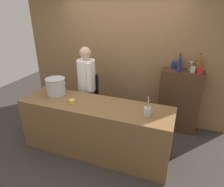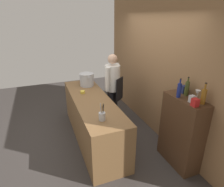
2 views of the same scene
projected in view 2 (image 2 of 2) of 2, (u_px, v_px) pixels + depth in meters
name	position (u px, v px, depth m)	size (l,w,h in m)	color
ground_plane	(93.00, 137.00, 4.08)	(8.00, 8.00, 0.00)	#383330
brick_back_panel	(155.00, 63.00, 3.98)	(4.40, 0.10, 3.00)	olive
prep_counter	(93.00, 119.00, 3.91)	(2.47, 0.70, 0.90)	brown
bar_cabinet	(181.00, 132.00, 3.17)	(0.76, 0.32, 1.24)	#472D1C
chef	(113.00, 85.00, 4.31)	(0.43, 0.45, 1.66)	black
stockpot_large	(87.00, 80.00, 4.40)	(0.39, 0.33, 0.29)	#B7BABF
utensil_crock	(102.00, 116.00, 2.96)	(0.10, 0.10, 0.30)	#B7BABF
butter_jar	(83.00, 92.00, 4.00)	(0.10, 0.10, 0.06)	yellow
wine_bottle_cobalt	(179.00, 90.00, 2.93)	(0.06, 0.06, 0.30)	navy
wine_bottle_amber	(204.00, 96.00, 2.71)	(0.07, 0.07, 0.32)	#8C5919
wine_bottle_olive	(187.00, 88.00, 3.00)	(0.07, 0.07, 0.30)	#475123
wine_glass_short	(198.00, 93.00, 2.83)	(0.08, 0.08, 0.16)	silver
spice_tin_silver	(192.00, 99.00, 2.77)	(0.07, 0.07, 0.11)	#B2B2B7
spice_tin_red	(195.00, 102.00, 2.65)	(0.09, 0.09, 0.11)	red
spice_tin_navy	(184.00, 89.00, 3.11)	(0.08, 0.08, 0.13)	navy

